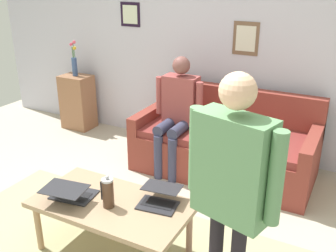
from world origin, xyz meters
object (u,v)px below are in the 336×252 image
(couch, at_px, (225,145))
(french_press, at_px, (108,193))
(laptop_left, at_px, (159,199))
(person_standing, at_px, (232,180))
(coffee_table, at_px, (112,207))
(side_shelf, at_px, (78,102))
(person_seated, at_px, (177,109))
(laptop_center, at_px, (71,193))
(flower_vase, at_px, (74,61))

(couch, xyz_separation_m, french_press, (0.30, 1.77, 0.27))
(laptop_left, bearing_deg, person_standing, 148.00)
(coffee_table, bearing_deg, french_press, 104.44)
(french_press, xyz_separation_m, side_shelf, (2.02, -2.04, -0.19))
(coffee_table, distance_m, laptop_left, 0.38)
(side_shelf, distance_m, person_seated, 1.92)
(person_standing, distance_m, person_seated, 2.16)
(laptop_center, bearing_deg, couch, -108.96)
(french_press, bearing_deg, flower_vase, -45.38)
(couch, height_order, laptop_center, couch)
(laptop_left, height_order, laptop_center, laptop_center)
(couch, bearing_deg, flower_vase, -6.65)
(flower_vase, height_order, person_standing, person_standing)
(laptop_center, height_order, flower_vase, flower_vase)
(person_standing, relative_size, person_seated, 1.29)
(coffee_table, xyz_separation_m, laptop_center, (0.31, 0.10, 0.09))
(laptop_center, distance_m, french_press, 0.34)
(side_shelf, relative_size, flower_vase, 1.57)
(laptop_left, distance_m, person_seated, 1.45)
(french_press, relative_size, side_shelf, 0.34)
(laptop_left, distance_m, side_shelf, 2.97)
(couch, relative_size, laptop_left, 5.84)
(couch, bearing_deg, french_press, 80.49)
(couch, bearing_deg, coffee_table, 79.73)
(side_shelf, distance_m, flower_vase, 0.58)
(laptop_left, relative_size, side_shelf, 0.43)
(french_press, distance_m, side_shelf, 2.87)
(flower_vase, bearing_deg, person_seated, 164.77)
(flower_vase, height_order, person_seated, person_seated)
(laptop_center, bearing_deg, laptop_left, -158.79)
(laptop_left, relative_size, laptop_center, 0.84)
(french_press, height_order, person_seated, person_seated)
(french_press, relative_size, person_standing, 0.16)
(couch, xyz_separation_m, laptop_center, (0.62, 1.81, 0.20))
(couch, xyz_separation_m, laptop_left, (-0.02, 1.56, 0.20))
(couch, bearing_deg, side_shelf, -6.62)
(laptop_left, relative_size, person_standing, 0.20)
(coffee_table, relative_size, french_press, 4.66)
(couch, height_order, laptop_left, couch)
(couch, relative_size, laptop_center, 4.89)
(side_shelf, bearing_deg, laptop_center, 129.03)
(coffee_table, height_order, laptop_center, laptop_center)
(french_press, relative_size, flower_vase, 0.54)
(french_press, bearing_deg, laptop_center, 7.56)
(couch, height_order, flower_vase, flower_vase)
(coffee_table, distance_m, laptop_center, 0.34)
(flower_vase, xyz_separation_m, person_seated, (-1.82, 0.50, -0.24))
(flower_vase, bearing_deg, person_standing, 143.16)
(coffee_table, xyz_separation_m, french_press, (-0.01, 0.06, 0.17))
(laptop_left, height_order, side_shelf, side_shelf)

